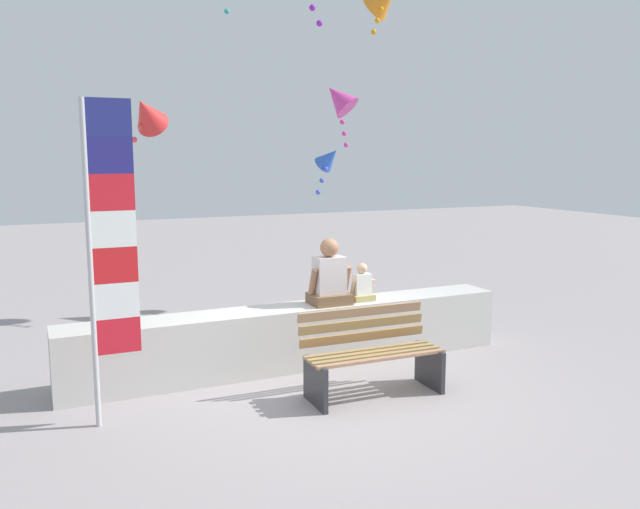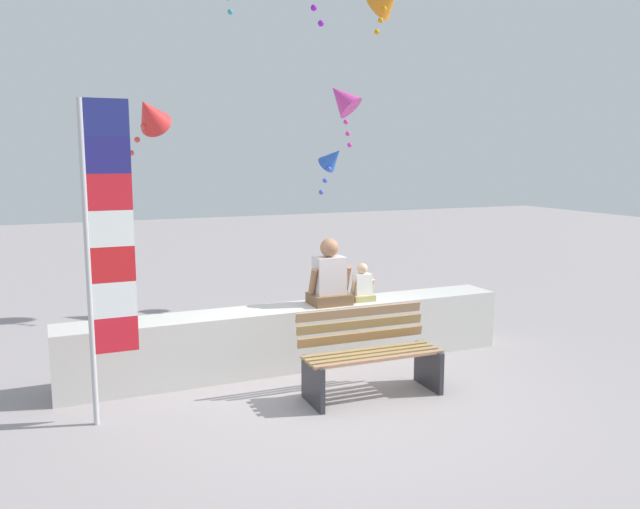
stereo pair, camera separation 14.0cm
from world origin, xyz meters
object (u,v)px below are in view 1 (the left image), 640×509
Objects in this scene: person_child at (362,286)px; kite_magenta at (339,99)px; person_adult at (329,279)px; kite_blue at (329,159)px; park_bench at (371,356)px; kite_red at (146,113)px; flag_banner at (106,242)px.

kite_magenta reaches higher than person_child.
person_adult is 0.97× the size of kite_blue.
park_bench is 1.28m from person_adult.
kite_magenta is 1.31× the size of kite_blue.
kite_magenta reaches higher than kite_red.
person_adult is at bearing -179.95° from person_child.
kite_red is at bearing 73.24° from flag_banner.
park_bench is 1.80× the size of kite_blue.
kite_magenta is (3.92, 3.25, 1.66)m from flag_banner.
person_child is 3.58m from kite_magenta.
person_child is at bearing -47.95° from kite_red.
flag_banner is at bearing -162.97° from person_adult.
kite_blue is at bearing 6.16° from kite_red.
kite_red is 3.00m from kite_magenta.
flag_banner is at bearing -165.32° from person_child.
kite_magenta is 0.95m from kite_blue.
person_child is 3.16m from kite_blue.
park_bench is 4.64m from kite_red.
park_bench is 2.90m from flag_banner.
kite_red is (-2.10, 2.33, 2.15)m from person_child.
person_adult is 3.51m from kite_red.
person_child is 0.43× the size of kite_magenta.
kite_blue reaches higher than park_bench.
person_adult is 0.46m from person_child.
kite_magenta is at bearing 69.19° from park_bench.
kite_red is 1.10× the size of kite_blue.
flag_banner is (-3.05, -0.80, 0.80)m from person_child.
person_child is (0.48, 1.11, 0.50)m from park_bench.
kite_red reaches higher than person_adult.
kite_magenta is at bearing 39.64° from flag_banner.
kite_red reaches higher than person_child.
kite_red reaches higher than park_bench.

